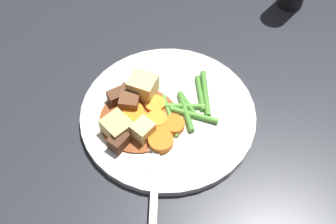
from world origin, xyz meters
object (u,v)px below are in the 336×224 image
object	(u,v)px
carrot_slice_4	(157,120)
meat_chunk_1	(129,102)
carrot_slice_3	(160,131)
meat_chunk_3	(128,93)
carrot_slice_1	(161,141)
potato_chunk_2	(117,127)
carrot_slice_6	(133,112)
meat_chunk_0	(119,141)
carrot_slice_5	(155,104)
potato_chunk_1	(143,87)
fork	(156,165)
dinner_plate	(168,114)
meat_chunk_2	(117,97)
carrot_slice_2	(140,123)
potato_chunk_0	(143,131)
carrot_slice_0	(171,126)

from	to	relation	value
carrot_slice_4	meat_chunk_1	world-z (taller)	meat_chunk_1
carrot_slice_3	carrot_slice_4	size ratio (longest dim) A/B	0.98
meat_chunk_1	meat_chunk_3	xyz separation A→B (m)	(-0.00, -0.02, -0.00)
carrot_slice_1	potato_chunk_2	world-z (taller)	potato_chunk_2
carrot_slice_4	carrot_slice_6	world-z (taller)	carrot_slice_4
carrot_slice_1	meat_chunk_0	world-z (taller)	meat_chunk_0
carrot_slice_6	meat_chunk_1	bearing A→B (deg)	-84.38
carrot_slice_5	potato_chunk_1	distance (m)	0.03
meat_chunk_3	meat_chunk_1	bearing A→B (deg)	82.80
potato_chunk_1	fork	world-z (taller)	potato_chunk_1
carrot_slice_5	potato_chunk_1	bearing A→B (deg)	-71.03
dinner_plate	carrot_slice_5	distance (m)	0.02
carrot_slice_3	potato_chunk_1	world-z (taller)	potato_chunk_1
dinner_plate	potato_chunk_1	bearing A→B (deg)	-60.82
carrot_slice_1	potato_chunk_2	xyz separation A→B (m)	(0.05, -0.04, 0.01)
carrot_slice_1	meat_chunk_1	world-z (taller)	meat_chunk_1
meat_chunk_0	meat_chunk_1	xyz separation A→B (m)	(-0.03, -0.06, 0.00)
meat_chunk_3	meat_chunk_0	bearing A→B (deg)	66.84
carrot_slice_5	potato_chunk_1	size ratio (longest dim) A/B	0.77
carrot_slice_1	meat_chunk_2	xyz separation A→B (m)	(0.04, -0.09, 0.00)
carrot_slice_2	meat_chunk_1	xyz separation A→B (m)	(0.01, -0.04, 0.01)
dinner_plate	fork	xyz separation A→B (m)	(0.04, 0.08, 0.01)
potato_chunk_1	meat_chunk_3	distance (m)	0.02
meat_chunk_1	meat_chunk_3	size ratio (longest dim) A/B	1.23
carrot_slice_6	potato_chunk_2	size ratio (longest dim) A/B	0.83
carrot_slice_2	potato_chunk_0	xyz separation A→B (m)	(0.00, 0.02, 0.01)
dinner_plate	carrot_slice_3	size ratio (longest dim) A/B	9.11
carrot_slice_0	carrot_slice_2	world-z (taller)	same
meat_chunk_0	potato_chunk_1	bearing A→B (deg)	-126.17
carrot_slice_0	meat_chunk_1	distance (m)	0.07
meat_chunk_0	meat_chunk_1	size ratio (longest dim) A/B	0.97
carrot_slice_0	carrot_slice_3	world-z (taller)	same
meat_chunk_1	meat_chunk_2	world-z (taller)	meat_chunk_1
carrot_slice_5	meat_chunk_3	bearing A→B (deg)	-40.61
carrot_slice_0	carrot_slice_2	size ratio (longest dim) A/B	0.85
carrot_slice_1	carrot_slice_5	xyz separation A→B (m)	(-0.01, -0.07, -0.00)
potato_chunk_0	carrot_slice_2	bearing A→B (deg)	-91.20
carrot_slice_5	potato_chunk_2	world-z (taller)	potato_chunk_2
meat_chunk_1	carrot_slice_3	bearing A→B (deg)	115.06
carrot_slice_3	meat_chunk_0	world-z (taller)	meat_chunk_0
carrot_slice_2	carrot_slice_4	bearing A→B (deg)	174.50
dinner_plate	carrot_slice_2	world-z (taller)	carrot_slice_2
meat_chunk_1	meat_chunk_3	world-z (taller)	meat_chunk_1
carrot_slice_0	meat_chunk_2	xyz separation A→B (m)	(0.06, -0.07, 0.00)
carrot_slice_2	fork	world-z (taller)	carrot_slice_2
carrot_slice_5	meat_chunk_1	distance (m)	0.04
carrot_slice_0	carrot_slice_5	world-z (taller)	carrot_slice_0
fork	carrot_slice_2	bearing A→B (deg)	-88.55
carrot_slice_1	potato_chunk_0	bearing A→B (deg)	-45.02
carrot_slice_2	potato_chunk_2	xyz separation A→B (m)	(0.03, 0.00, 0.01)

